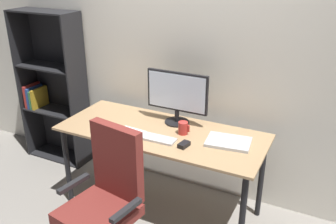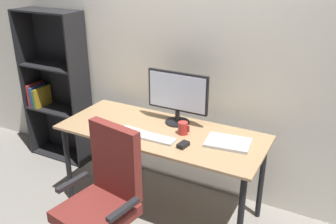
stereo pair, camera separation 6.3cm
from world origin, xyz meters
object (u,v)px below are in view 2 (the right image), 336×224
(desk, at_px, (161,140))
(office_chair, at_px, (104,206))
(monitor, at_px, (178,95))
(bookshelf, at_px, (56,88))
(mouse, at_px, (183,145))
(keyboard, at_px, (156,138))
(coffee_mug, at_px, (183,128))
(laptop, at_px, (228,143))

(desk, height_order, office_chair, office_chair)
(monitor, bearing_deg, bookshelf, 174.55)
(desk, relative_size, monitor, 3.16)
(monitor, height_order, office_chair, monitor)
(desk, distance_m, office_chair, 0.72)
(mouse, xyz_separation_m, bookshelf, (-1.68, 0.49, 0.00))
(bookshelf, bearing_deg, monitor, -5.45)
(keyboard, height_order, coffee_mug, coffee_mug)
(mouse, distance_m, office_chair, 0.69)
(keyboard, relative_size, mouse, 3.02)
(coffee_mug, xyz_separation_m, office_chair, (-0.24, -0.72, -0.33))
(monitor, height_order, mouse, monitor)
(laptop, bearing_deg, bookshelf, 164.21)
(keyboard, xyz_separation_m, bookshelf, (-1.46, 0.48, 0.01))
(laptop, relative_size, office_chair, 0.32)
(keyboard, relative_size, bookshelf, 0.19)
(coffee_mug, bearing_deg, desk, -169.44)
(desk, height_order, monitor, monitor)
(laptop, distance_m, office_chair, 0.99)
(desk, height_order, bookshelf, bookshelf)
(mouse, relative_size, bookshelf, 0.06)
(coffee_mug, bearing_deg, laptop, 1.08)
(desk, xyz_separation_m, bookshelf, (-1.42, 0.34, 0.10))
(desk, relative_size, laptop, 5.13)
(mouse, distance_m, laptop, 0.33)
(desk, xyz_separation_m, coffee_mug, (0.17, 0.03, 0.13))
(monitor, distance_m, bookshelf, 1.49)
(desk, xyz_separation_m, keyboard, (0.04, -0.14, 0.09))
(office_chair, distance_m, bookshelf, 1.72)
(office_chair, bearing_deg, desk, 93.87)
(desk, height_order, coffee_mug, coffee_mug)
(keyboard, height_order, bookshelf, bookshelf)
(keyboard, bearing_deg, desk, 104.25)
(mouse, bearing_deg, bookshelf, 173.08)
(mouse, relative_size, laptop, 0.30)
(desk, relative_size, office_chair, 1.63)
(desk, xyz_separation_m, office_chair, (-0.07, -0.69, -0.20))
(keyboard, distance_m, mouse, 0.23)
(keyboard, xyz_separation_m, mouse, (0.23, -0.01, 0.01))
(keyboard, relative_size, laptop, 0.91)
(keyboard, bearing_deg, coffee_mug, 52.07)
(keyboard, bearing_deg, mouse, -3.02)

